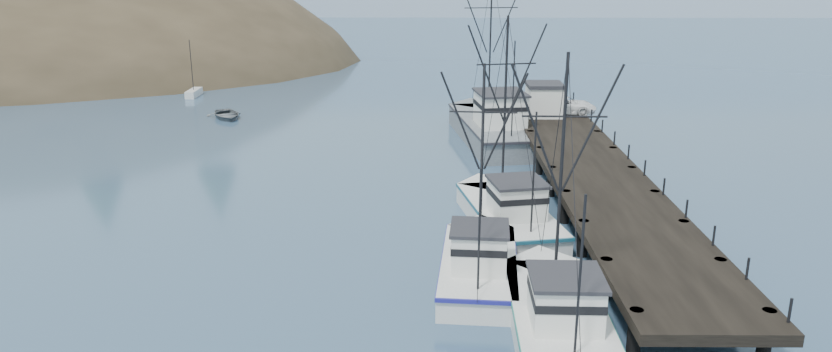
% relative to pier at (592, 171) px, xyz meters
% --- Properties ---
extents(ground, '(400.00, 400.00, 0.00)m').
position_rel_pier_xyz_m(ground, '(-14.00, -16.00, -1.69)').
color(ground, navy).
rests_on(ground, ground).
extents(pier, '(6.00, 44.00, 2.00)m').
position_rel_pier_xyz_m(pier, '(0.00, 0.00, 0.00)').
color(pier, black).
rests_on(pier, ground).
extents(distant_ridge, '(360.00, 40.00, 26.00)m').
position_rel_pier_xyz_m(distant_ridge, '(-4.00, 154.00, -1.69)').
color(distant_ridge, '#9EB2C6').
rests_on(distant_ridge, ground).
extents(distant_ridge_far, '(180.00, 25.00, 18.00)m').
position_rel_pier_xyz_m(distant_ridge_far, '(-54.00, 169.00, -1.69)').
color(distant_ridge_far, silver).
rests_on(distant_ridge_far, ground).
extents(moored_sailboats, '(19.44, 17.26, 6.35)m').
position_rel_pier_xyz_m(moored_sailboats, '(-47.75, 43.33, -1.36)').
color(moored_sailboats, silver).
rests_on(moored_sailboats, ground).
extents(trawler_near, '(4.19, 11.92, 12.01)m').
position_rel_pier_xyz_m(trawler_near, '(-5.31, -18.01, -0.87)').
color(trawler_near, silver).
rests_on(trawler_near, ground).
extents(trawler_mid, '(4.44, 10.90, 10.81)m').
position_rel_pier_xyz_m(trawler_mid, '(-8.25, -12.86, -0.87)').
color(trawler_mid, silver).
rests_on(trawler_mid, ground).
extents(trawler_far, '(5.79, 12.31, 12.37)m').
position_rel_pier_xyz_m(trawler_far, '(-6.08, -5.48, -0.87)').
color(trawler_far, silver).
rests_on(trawler_far, ground).
extents(work_vessel, '(7.25, 17.47, 14.28)m').
position_rel_pier_xyz_m(work_vessel, '(-5.09, 14.96, -0.46)').
color(work_vessel, slate).
rests_on(work_vessel, ground).
extents(pier_shed, '(3.00, 3.20, 2.80)m').
position_rel_pier_xyz_m(pier_shed, '(-0.76, 15.59, 1.73)').
color(pier_shed, silver).
rests_on(pier_shed, pier).
extents(pickup_truck, '(5.72, 3.32, 1.50)m').
position_rel_pier_xyz_m(pickup_truck, '(1.18, 16.42, 1.06)').
color(pickup_truck, white).
rests_on(pickup_truck, pier).
extents(motorboat, '(5.08, 5.74, 0.98)m').
position_rel_pier_xyz_m(motorboat, '(-29.93, 23.35, -1.69)').
color(motorboat, '#595F63').
rests_on(motorboat, ground).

